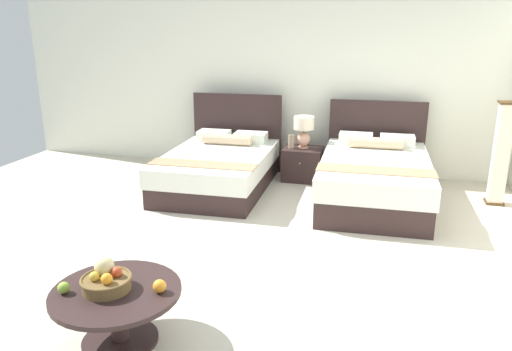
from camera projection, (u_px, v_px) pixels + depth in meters
ground_plane at (260, 251)px, 4.92m from camera, size 9.40×9.67×0.02m
wall_back at (311, 82)px, 7.33m from camera, size 9.40×0.12×2.67m
bed_near_window at (220, 167)px, 6.74m from camera, size 1.39×2.07×1.16m
bed_near_corner at (374, 177)px, 6.22m from camera, size 1.38×2.19×1.13m
nightstand at (303, 164)px, 7.09m from camera, size 0.55×0.48×0.47m
table_lamp at (304, 128)px, 6.96m from camera, size 0.29×0.29×0.45m
vase at (291, 142)px, 7.00m from camera, size 0.09×0.09×0.19m
coffee_table at (117, 304)px, 3.42m from camera, size 0.89×0.89×0.41m
fruit_bowl at (106, 279)px, 3.38m from camera, size 0.35×0.35×0.21m
loose_apple at (64, 288)px, 3.34m from camera, size 0.08×0.08×0.08m
loose_orange at (160, 286)px, 3.35m from camera, size 0.09×0.09×0.09m
floor_lamp_corner at (501, 154)px, 6.03m from camera, size 0.21×0.21×1.28m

